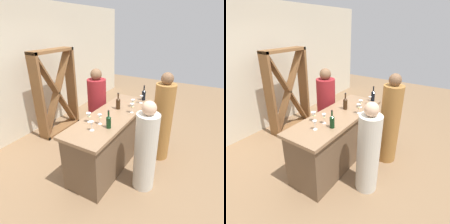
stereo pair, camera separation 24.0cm
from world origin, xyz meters
The scene contains 16 objects.
ground_plane centered at (0.00, 0.00, 0.00)m, with size 12.00×12.00×0.00m, color #846647.
back_wall centered at (0.00, 2.20, 1.40)m, with size 8.00×0.10×2.80m, color beige.
bar_counter centered at (0.00, 0.00, 0.47)m, with size 2.00×0.69×0.94m.
wine_rack centered at (0.40, 1.65, 0.93)m, with size 1.05×0.28×1.86m.
wine_bottle_leftmost_dark_green centered at (-0.41, -0.18, 1.04)m, with size 0.07×0.07×0.28m.
wine_bottle_second_left_amber_brown centered at (0.27, 0.03, 1.05)m, with size 0.08×0.08×0.30m.
wine_bottle_center_near_black centered at (0.91, -0.21, 1.05)m, with size 0.07×0.07×0.30m.
wine_glass_near_left centered at (0.25, -0.25, 1.05)m, with size 0.07×0.07×0.16m.
wine_glass_near_center centered at (0.73, -0.23, 1.04)m, with size 0.07×0.07×0.15m.
wine_glass_near_right centered at (0.49, -0.16, 1.03)m, with size 0.08×0.08×0.14m.
wine_glass_far_left centered at (-0.59, -0.01, 1.04)m, with size 0.06×0.06×0.14m.
wine_glass_far_center centered at (-0.37, 0.00, 1.05)m, with size 0.06×0.06×0.16m.
wine_glass_far_right centered at (-0.40, 0.18, 1.04)m, with size 0.07×0.07×0.15m.
person_left_guest centered at (0.56, -0.71, 0.75)m, with size 0.37×0.37×1.62m.
person_center_guest centered at (-0.29, -0.72, 0.66)m, with size 0.39×0.39×1.42m.
person_right_guest centered at (0.46, 0.60, 0.72)m, with size 0.40×0.40×1.56m.
Camera 1 is at (-2.50, -1.41, 2.31)m, focal length 30.49 mm.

